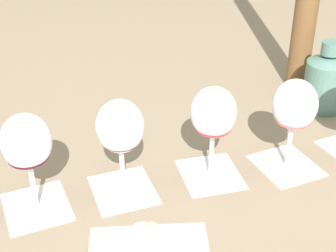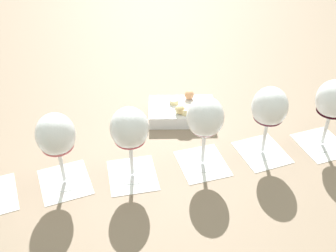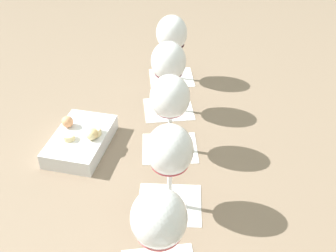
% 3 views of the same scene
% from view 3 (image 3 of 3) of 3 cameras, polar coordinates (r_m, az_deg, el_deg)
% --- Properties ---
extents(ground_plane, '(8.00, 8.00, 0.00)m').
position_cam_3_polar(ground_plane, '(0.85, 0.08, -6.61)').
color(ground_plane, '#7F6B56').
extents(tasting_card_2, '(0.16, 0.15, 0.00)m').
position_cam_3_polar(tasting_card_2, '(0.79, 0.20, -10.54)').
color(tasting_card_2, white).
rests_on(tasting_card_2, ground_plane).
extents(tasting_card_3, '(0.16, 0.16, 0.00)m').
position_cam_3_polar(tasting_card_3, '(0.91, 0.25, -2.98)').
color(tasting_card_3, white).
rests_on(tasting_card_3, ground_plane).
extents(tasting_card_4, '(0.16, 0.16, 0.00)m').
position_cam_3_polar(tasting_card_4, '(1.03, 0.07, 2.33)').
color(tasting_card_4, white).
rests_on(tasting_card_4, ground_plane).
extents(tasting_card_5, '(0.16, 0.16, 0.00)m').
position_cam_3_polar(tasting_card_5, '(1.16, 0.47, 6.59)').
color(tasting_card_5, white).
rests_on(tasting_card_5, ground_plane).
extents(wine_glass_1, '(0.08, 0.08, 0.18)m').
position_cam_3_polar(wine_glass_1, '(0.60, -1.23, -12.87)').
color(wine_glass_1, white).
rests_on(wine_glass_1, tasting_card_1).
extents(wine_glass_2, '(0.08, 0.08, 0.18)m').
position_cam_3_polar(wine_glass_2, '(0.71, 0.22, -3.77)').
color(wine_glass_2, white).
rests_on(wine_glass_2, tasting_card_2).
extents(wine_glass_3, '(0.08, 0.08, 0.18)m').
position_cam_3_polar(wine_glass_3, '(0.84, 0.27, 3.47)').
color(wine_glass_3, white).
rests_on(wine_glass_3, tasting_card_3).
extents(wine_glass_4, '(0.08, 0.08, 0.18)m').
position_cam_3_polar(wine_glass_4, '(0.97, 0.08, 8.33)').
color(wine_glass_4, white).
rests_on(wine_glass_4, tasting_card_4).
extents(wine_glass_5, '(0.08, 0.08, 0.18)m').
position_cam_3_polar(wine_glass_5, '(1.10, 0.50, 12.12)').
color(wine_glass_5, white).
rests_on(wine_glass_5, tasting_card_5).
extents(snack_dish, '(0.18, 0.20, 0.06)m').
position_cam_3_polar(snack_dish, '(0.92, -11.70, -1.86)').
color(snack_dish, silver).
rests_on(snack_dish, ground_plane).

